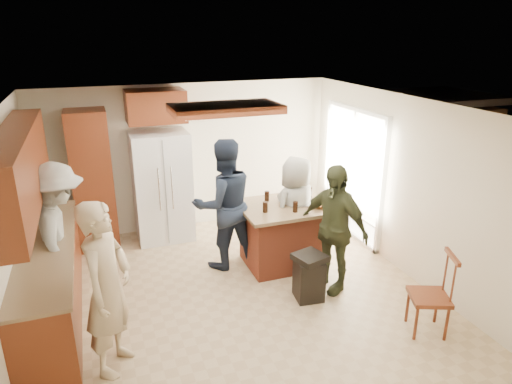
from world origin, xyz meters
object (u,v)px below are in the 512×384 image
object	(u,v)px
person_side_right	(333,228)
trash_bin	(309,276)
refrigerator	(162,187)
person_behind_left	(224,204)
person_counter	(61,235)
person_front_left	(108,288)
spindle_chair	(431,297)
person_behind_right	(296,210)
kitchen_island	(284,234)

from	to	relation	value
person_side_right	trash_bin	bearing A→B (deg)	-95.62
refrigerator	trash_bin	xyz separation A→B (m)	(1.45, -2.52, -0.58)
trash_bin	person_behind_left	bearing A→B (deg)	121.17
person_counter	trash_bin	xyz separation A→B (m)	(2.93, -1.03, -0.60)
person_front_left	trash_bin	distance (m)	2.57
trash_bin	spindle_chair	xyz separation A→B (m)	(0.99, -1.10, 0.13)
spindle_chair	person_behind_left	bearing A→B (deg)	126.71
person_behind_left	person_behind_right	world-z (taller)	person_behind_left
person_front_left	kitchen_island	xyz separation A→B (m)	(2.52, 1.44, -0.45)
person_front_left	spindle_chair	xyz separation A→B (m)	(3.45, -0.64, -0.47)
trash_bin	person_counter	bearing A→B (deg)	160.63
person_behind_right	spindle_chair	size ratio (longest dim) A/B	1.63
person_front_left	person_counter	distance (m)	1.56
person_side_right	person_counter	bearing A→B (deg)	-130.58
person_front_left	refrigerator	size ratio (longest dim) A/B	1.02
person_behind_left	person_side_right	world-z (taller)	person_behind_left
person_behind_left	spindle_chair	xyz separation A→B (m)	(1.75, -2.35, -0.51)
person_front_left	person_side_right	bearing A→B (deg)	-49.45
refrigerator	spindle_chair	xyz separation A→B (m)	(2.44, -3.62, -0.45)
person_behind_right	refrigerator	xyz separation A→B (m)	(-1.72, 1.48, 0.09)
person_behind_left	kitchen_island	bearing A→B (deg)	157.18
person_front_left	person_side_right	world-z (taller)	person_front_left
trash_bin	person_front_left	bearing A→B (deg)	-169.55
kitchen_island	trash_bin	xyz separation A→B (m)	(-0.07, -0.99, -0.16)
trash_bin	spindle_chair	size ratio (longest dim) A/B	0.63
person_front_left	person_behind_right	xyz separation A→B (m)	(2.73, 1.50, -0.11)
person_behind_right	person_side_right	bearing A→B (deg)	77.09
person_behind_right	kitchen_island	xyz separation A→B (m)	(-0.21, -0.05, -0.33)
person_counter	refrigerator	size ratio (longest dim) A/B	1.03
person_counter	kitchen_island	bearing A→B (deg)	-92.38
person_behind_left	kitchen_island	xyz separation A→B (m)	(0.83, -0.26, -0.49)
person_counter	refrigerator	world-z (taller)	person_counter
kitchen_island	person_behind_left	bearing A→B (deg)	162.35
person_behind_left	person_counter	world-z (taller)	person_behind_left
trash_bin	person_side_right	bearing A→B (deg)	20.08
person_counter	person_behind_right	bearing A→B (deg)	-91.42
person_behind_right	trash_bin	distance (m)	1.19
person_side_right	person_counter	size ratio (longest dim) A/B	0.95
kitchen_island	spindle_chair	distance (m)	2.28
person_behind_left	person_counter	distance (m)	2.18
person_counter	person_front_left	bearing A→B (deg)	-163.84
refrigerator	kitchen_island	world-z (taller)	refrigerator
person_side_right	person_counter	world-z (taller)	person_counter
person_side_right	person_counter	xyz separation A→B (m)	(-3.33, 0.88, 0.05)
person_side_right	refrigerator	distance (m)	3.01
person_behind_left	person_side_right	size ratio (longest dim) A/B	1.10
person_behind_right	spindle_chair	bearing A→B (deg)	87.95
person_front_left	spindle_chair	size ratio (longest dim) A/B	1.85
person_front_left	person_behind_right	bearing A→B (deg)	-32.61
person_front_left	person_counter	size ratio (longest dim) A/B	1.00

